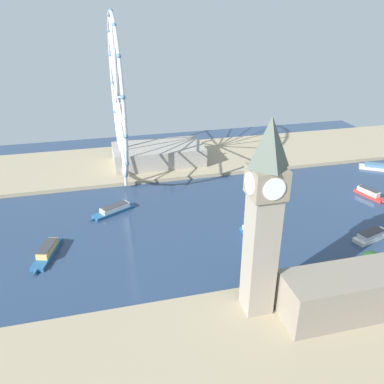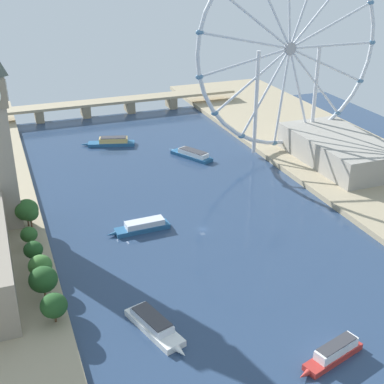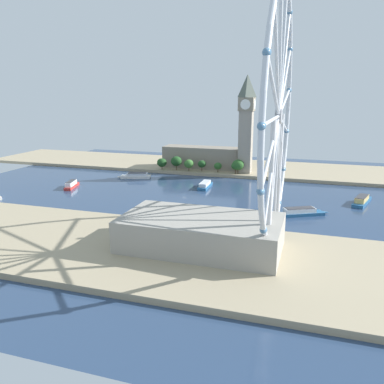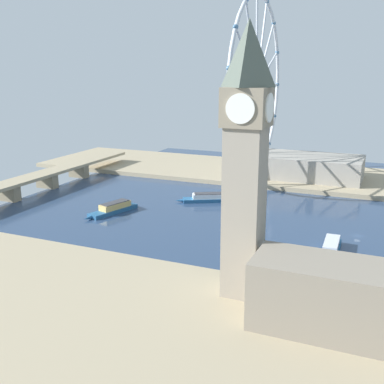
% 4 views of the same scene
% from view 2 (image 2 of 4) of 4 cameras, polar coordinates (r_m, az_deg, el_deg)
% --- Properties ---
extents(ground_plane, '(402.45, 402.45, 0.00)m').
position_cam_2_polar(ground_plane, '(260.61, 1.12, -3.93)').
color(ground_plane, navy).
extents(tree_row_embankment, '(12.39, 86.92, 13.79)m').
position_cam_2_polar(tree_row_embankment, '(232.12, -16.07, -5.86)').
color(tree_row_embankment, '#513823').
rests_on(tree_row_embankment, riverbank_left).
extents(ferris_wheel, '(123.31, 3.20, 125.04)m').
position_cam_2_polar(ferris_wheel, '(342.06, 10.27, 14.57)').
color(ferris_wheel, silver).
rests_on(ferris_wheel, riverbank_right).
extents(riverside_hall, '(42.19, 78.06, 15.70)m').
position_cam_2_polar(riverside_hall, '(341.10, 15.32, 4.35)').
color(riverside_hall, gray).
rests_on(riverside_hall, riverbank_right).
extents(river_bridge, '(214.45, 16.00, 11.08)m').
position_cam_2_polar(river_bridge, '(440.07, -8.90, 9.19)').
color(river_bridge, tan).
rests_on(river_bridge, ground_plane).
extents(tour_boat_0, '(36.20, 16.12, 5.90)m').
position_cam_2_polar(tour_boat_0, '(370.66, -8.48, 5.23)').
color(tour_boat_0, '#235684').
rests_on(tour_boat_0, ground_plane).
extents(tour_boat_1, '(20.77, 32.77, 5.31)m').
position_cam_2_polar(tour_boat_1, '(345.26, -0.03, 3.99)').
color(tour_boat_1, '#235684').
rests_on(tour_boat_1, ground_plane).
extents(tour_boat_2, '(15.63, 32.27, 5.45)m').
position_cam_2_polar(tour_boat_2, '(197.85, -4.01, -13.80)').
color(tour_boat_2, white).
rests_on(tour_boat_2, ground_plane).
extents(tour_boat_4, '(27.89, 12.07, 6.04)m').
position_cam_2_polar(tour_boat_4, '(191.69, 14.69, -16.11)').
color(tour_boat_4, '#B22D28').
rests_on(tour_boat_4, ground_plane).
extents(tour_boat_5, '(30.79, 8.20, 5.08)m').
position_cam_2_polar(tour_boat_5, '(259.62, -5.25, -3.62)').
color(tour_boat_5, '#235684').
rests_on(tour_boat_5, ground_plane).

